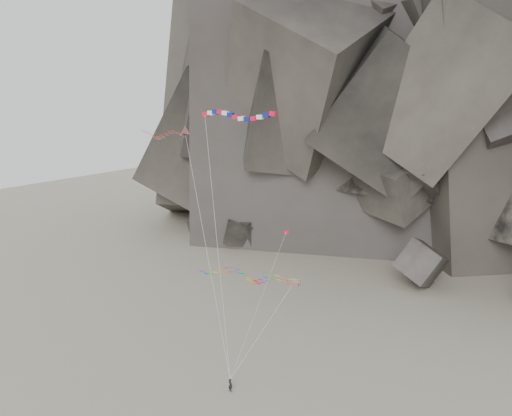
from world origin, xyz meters
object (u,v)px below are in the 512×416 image
Objects in this scene: delta_kite at (161,134)px; banner_kite at (237,117)px; kite_flyer at (230,384)px; pennant_kite at (277,256)px; parafoil_kite at (242,274)px.

delta_kite is 0.93× the size of banner_kite.
delta_kite reaches higher than kite_flyer.
banner_kite is at bearing 155.00° from pennant_kite.
banner_kite is at bearing -106.43° from parafoil_kite.
pennant_kite is at bearing -13.18° from parafoil_kite.
parafoil_kite reaches higher than kite_flyer.
parafoil_kite is 6.47m from pennant_kite.
banner_kite reaches higher than pennant_kite.
kite_flyer is 13.74m from parafoil_kite.
parafoil_kite is at bearing 147.69° from pennant_kite.
pennant_kite is at bearing -0.25° from banner_kite.
pennant_kite is at bearing -77.54° from kite_flyer.
kite_flyer is 0.11× the size of parafoil_kite.
delta_kite is at bearing 150.57° from pennant_kite.
parafoil_kite is (13.54, -0.39, -16.87)m from delta_kite.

